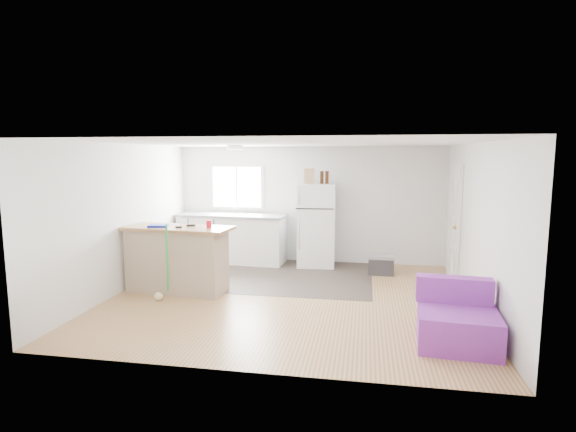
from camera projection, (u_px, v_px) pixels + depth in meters
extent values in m
cube|color=olive|center=(289.00, 298.00, 7.06)|extent=(5.50, 5.00, 0.01)
cube|color=white|center=(289.00, 143.00, 6.74)|extent=(5.50, 5.00, 0.01)
cube|color=white|center=(309.00, 205.00, 9.34)|extent=(5.50, 0.01, 2.40)
cube|color=white|center=(246.00, 258.00, 4.46)|extent=(5.50, 0.01, 2.40)
cube|color=white|center=(124.00, 218.00, 7.37)|extent=(0.01, 5.00, 2.40)
cube|color=white|center=(478.00, 227.00, 6.44)|extent=(0.01, 5.00, 2.40)
cube|color=#332B26|center=(262.00, 274.00, 8.41)|extent=(4.05, 2.50, 0.00)
cube|color=white|center=(237.00, 187.00, 9.55)|extent=(1.18, 0.04, 0.98)
cube|color=white|center=(237.00, 187.00, 9.53)|extent=(1.05, 0.01, 0.85)
cube|color=white|center=(237.00, 187.00, 9.52)|extent=(0.03, 0.02, 0.85)
cube|color=white|center=(454.00, 223.00, 7.98)|extent=(0.05, 0.82, 2.03)
cube|color=white|center=(455.00, 223.00, 7.98)|extent=(0.03, 0.92, 2.10)
sphere|color=gold|center=(455.00, 227.00, 7.68)|extent=(0.07, 0.07, 0.07)
cylinder|color=white|center=(235.00, 147.00, 8.12)|extent=(0.30, 0.30, 0.07)
cube|color=white|center=(232.00, 239.00, 9.37)|extent=(2.22, 0.77, 0.96)
cube|color=gray|center=(232.00, 215.00, 9.30)|extent=(2.29, 0.82, 0.04)
cube|color=silver|center=(231.00, 215.00, 9.27)|extent=(0.63, 0.49, 0.07)
cube|color=tan|center=(177.00, 261.00, 7.32)|extent=(1.64, 0.72, 1.03)
cube|color=#AA7349|center=(178.00, 228.00, 7.24)|extent=(1.80, 0.84, 0.05)
cube|color=white|center=(316.00, 225.00, 9.01)|extent=(0.78, 0.73, 1.66)
cube|color=black|center=(315.00, 209.00, 8.62)|extent=(0.73, 0.06, 0.02)
cube|color=silver|center=(299.00, 197.00, 8.63)|extent=(0.03, 0.02, 0.30)
cube|color=silver|center=(299.00, 235.00, 8.73)|extent=(0.03, 0.02, 0.58)
cube|color=#2B2B2E|center=(381.00, 266.00, 8.42)|extent=(0.47, 0.32, 0.31)
cube|color=gray|center=(381.00, 257.00, 8.40)|extent=(0.49, 0.34, 0.06)
cube|color=purple|center=(457.00, 328.00, 5.25)|extent=(0.97, 0.92, 0.42)
cube|color=purple|center=(454.00, 290.00, 5.51)|extent=(0.91, 0.29, 0.32)
cube|color=white|center=(203.00, 289.00, 7.02)|extent=(0.18, 0.15, 0.29)
cylinder|color=#1721A2|center=(203.00, 278.00, 7.00)|extent=(0.07, 0.07, 0.06)
cylinder|color=green|center=(167.00, 260.00, 6.93)|extent=(0.17, 0.30, 1.16)
sphere|color=beige|center=(158.00, 297.00, 6.91)|extent=(0.13, 0.13, 0.13)
cylinder|color=red|center=(209.00, 224.00, 7.14)|extent=(0.09, 0.09, 0.12)
cube|color=#1223AF|center=(158.00, 226.00, 7.23)|extent=(0.33, 0.27, 0.04)
cube|color=black|center=(191.00, 225.00, 7.29)|extent=(0.15, 0.10, 0.03)
cube|color=black|center=(179.00, 227.00, 7.12)|extent=(0.11, 0.07, 0.03)
cube|color=tan|center=(309.00, 176.00, 8.83)|extent=(0.21, 0.12, 0.30)
cylinder|color=#351909|center=(322.00, 177.00, 8.81)|extent=(0.09, 0.09, 0.25)
cylinder|color=#351909|center=(327.00, 177.00, 8.81)|extent=(0.09, 0.09, 0.25)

